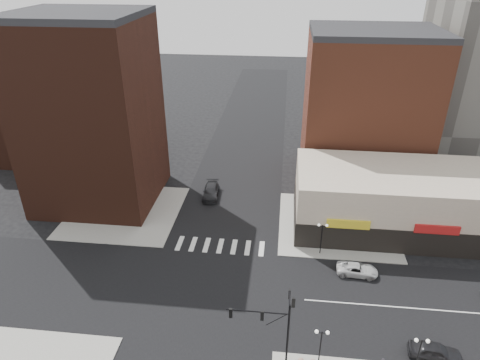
{
  "coord_description": "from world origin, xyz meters",
  "views": [
    {
      "loc": [
        7.04,
        -33.96,
        31.79
      ],
      "look_at": [
        2.69,
        5.1,
        11.0
      ],
      "focal_mm": 32.0,
      "sensor_mm": 36.0,
      "label": 1
    }
  ],
  "objects_px": {
    "traffic_signal": "(277,319)",
    "dark_sedan_north": "(211,192)",
    "street_lamp_se_b": "(420,348)",
    "white_suv": "(357,270)",
    "dark_sedan_east": "(435,352)",
    "street_lamp_ne": "(322,231)",
    "street_lamp_se_a": "(321,339)"
  },
  "relations": [
    {
      "from": "dark_sedan_north",
      "to": "dark_sedan_east",
      "type": "bearing_deg",
      "value": -50.47
    },
    {
      "from": "street_lamp_se_a",
      "to": "street_lamp_se_b",
      "type": "height_order",
      "value": "same"
    },
    {
      "from": "street_lamp_se_a",
      "to": "dark_sedan_north",
      "type": "xyz_separation_m",
      "value": [
        -14.3,
        28.2,
        -2.5
      ]
    },
    {
      "from": "traffic_signal",
      "to": "dark_sedan_north",
      "type": "xyz_separation_m",
      "value": [
        -10.54,
        28.03,
        -4.17
      ]
    },
    {
      "from": "street_lamp_se_a",
      "to": "dark_sedan_east",
      "type": "relative_size",
      "value": 0.92
    },
    {
      "from": "street_lamp_ne",
      "to": "white_suv",
      "type": "xyz_separation_m",
      "value": [
        3.92,
        -3.24,
        -2.66
      ]
    },
    {
      "from": "traffic_signal",
      "to": "street_lamp_se_b",
      "type": "distance_m",
      "value": 11.88
    },
    {
      "from": "white_suv",
      "to": "dark_sedan_east",
      "type": "relative_size",
      "value": 1.0
    },
    {
      "from": "dark_sedan_north",
      "to": "street_lamp_se_a",
      "type": "bearing_deg",
      "value": -66.73
    },
    {
      "from": "street_lamp_se_b",
      "to": "dark_sedan_north",
      "type": "xyz_separation_m",
      "value": [
        -22.3,
        28.2,
        -2.5
      ]
    },
    {
      "from": "traffic_signal",
      "to": "street_lamp_ne",
      "type": "relative_size",
      "value": 1.87
    },
    {
      "from": "street_lamp_se_b",
      "to": "street_lamp_ne",
      "type": "distance_m",
      "value": 17.46
    },
    {
      "from": "dark_sedan_east",
      "to": "dark_sedan_north",
      "type": "relative_size",
      "value": 0.83
    },
    {
      "from": "dark_sedan_east",
      "to": "dark_sedan_north",
      "type": "height_order",
      "value": "dark_sedan_north"
    },
    {
      "from": "white_suv",
      "to": "dark_sedan_east",
      "type": "xyz_separation_m",
      "value": [
        5.34,
        -10.76,
        0.14
      ]
    },
    {
      "from": "white_suv",
      "to": "street_lamp_se_a",
      "type": "bearing_deg",
      "value": 162.59
    },
    {
      "from": "street_lamp_ne",
      "to": "dark_sedan_east",
      "type": "height_order",
      "value": "street_lamp_ne"
    },
    {
      "from": "street_lamp_ne",
      "to": "white_suv",
      "type": "distance_m",
      "value": 5.74
    },
    {
      "from": "dark_sedan_north",
      "to": "white_suv",
      "type": "bearing_deg",
      "value": -42.41
    },
    {
      "from": "street_lamp_ne",
      "to": "white_suv",
      "type": "bearing_deg",
      "value": -39.63
    },
    {
      "from": "street_lamp_ne",
      "to": "dark_sedan_east",
      "type": "bearing_deg",
      "value": -56.52
    },
    {
      "from": "dark_sedan_north",
      "to": "street_lamp_se_b",
      "type": "bearing_deg",
      "value": -55.29
    },
    {
      "from": "street_lamp_se_a",
      "to": "dark_sedan_north",
      "type": "distance_m",
      "value": 31.72
    },
    {
      "from": "street_lamp_se_b",
      "to": "traffic_signal",
      "type": "bearing_deg",
      "value": 179.18
    },
    {
      "from": "dark_sedan_east",
      "to": "dark_sedan_north",
      "type": "bearing_deg",
      "value": 49.43
    },
    {
      "from": "street_lamp_se_a",
      "to": "dark_sedan_north",
      "type": "bearing_deg",
      "value": 116.9
    },
    {
      "from": "dark_sedan_east",
      "to": "street_lamp_se_a",
      "type": "bearing_deg",
      "value": 107.3
    },
    {
      "from": "street_lamp_se_b",
      "to": "dark_sedan_north",
      "type": "bearing_deg",
      "value": 128.34
    },
    {
      "from": "street_lamp_se_a",
      "to": "white_suv",
      "type": "relative_size",
      "value": 0.92
    },
    {
      "from": "street_lamp_se_b",
      "to": "white_suv",
      "type": "relative_size",
      "value": 0.92
    },
    {
      "from": "dark_sedan_east",
      "to": "dark_sedan_north",
      "type": "xyz_separation_m",
      "value": [
        -24.56,
        26.2,
        0.02
      ]
    },
    {
      "from": "traffic_signal",
      "to": "street_lamp_ne",
      "type": "distance_m",
      "value": 16.62
    }
  ]
}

